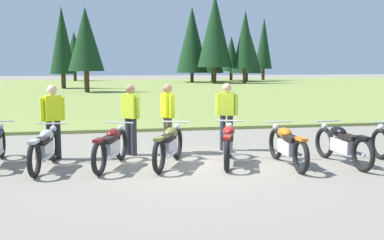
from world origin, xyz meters
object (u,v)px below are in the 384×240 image
Objects in this scene: motorcycle_black at (342,144)px; rider_near_row_end at (168,114)px; rider_with_back_turned at (227,112)px; rider_in_hivis_vest at (131,115)px; motorcycle_silver at (45,148)px; motorcycle_maroon at (111,146)px; motorcycle_red at (228,144)px; motorcycle_orange at (287,145)px; rider_checking_bike at (53,118)px; motorcycle_olive at (169,145)px.

motorcycle_black is 4.01m from rider_near_row_end.
rider_with_back_turned is 2.36m from rider_in_hivis_vest.
motorcycle_maroon is (1.33, -0.08, 0.00)m from motorcycle_silver.
motorcycle_red is 0.97× the size of motorcycle_orange.
motorcycle_maroon is 4.90m from motorcycle_black.
rider_in_hivis_vest is at bearing 68.47° from motorcycle_maroon.
motorcycle_maroon is at bearing -3.55° from motorcycle_silver.
motorcycle_orange is 1.26× the size of rider_near_row_end.
rider_near_row_end is at bearing 142.52° from motorcycle_orange.
rider_checking_bike is (-3.74, 1.12, 0.51)m from motorcycle_red.
rider_with_back_turned reaches higher than motorcycle_black.
motorcycle_silver is 2.53m from motorcycle_olive.
motorcycle_red is 1.24m from motorcycle_orange.
rider_in_hivis_vest reaches higher than motorcycle_red.
rider_with_back_turned reaches higher than motorcycle_silver.
motorcycle_red is 1.22× the size of rider_checking_bike.
motorcycle_olive is 2.49m from motorcycle_orange.
motorcycle_red is at bearing -3.04° from motorcycle_silver.
motorcycle_black is (2.38, -0.48, 0.00)m from motorcycle_red.
motorcycle_silver is 2.95m from rider_near_row_end.
rider_near_row_end is (2.67, 1.15, 0.51)m from motorcycle_silver.
motorcycle_maroon is at bearing 172.92° from motorcycle_black.
motorcycle_red is 2.45m from rider_in_hivis_vest.
rider_checking_bike reaches higher than motorcycle_black.
motorcycle_maroon is 1.20m from motorcycle_olive.
motorcycle_maroon is at bearing -154.66° from rider_with_back_turned.
motorcycle_olive is 0.97× the size of motorcycle_red.
motorcycle_black is 2.86m from rider_with_back_turned.
motorcycle_olive is 0.94× the size of motorcycle_orange.
motorcycle_orange is 2.95m from rider_near_row_end.
motorcycle_silver is at bearing -148.79° from rider_in_hivis_vest.
motorcycle_olive is 1.53m from rider_in_hivis_vest.
rider_near_row_end is at bearing 23.27° from motorcycle_silver.
motorcycle_orange is 2.11m from rider_with_back_turned.
rider_checking_bike is at bearing 156.51° from motorcycle_olive.
motorcycle_orange is at bearing -10.89° from motorcycle_olive.
rider_with_back_turned and rider_in_hivis_vest have the same top height.
rider_in_hivis_vest reaches higher than motorcycle_olive.
rider_near_row_end is at bearing 152.49° from motorcycle_black.
motorcycle_silver is 5.02m from motorcycle_orange.
motorcycle_olive is 3.70m from motorcycle_black.
rider_checking_bike reaches higher than motorcycle_maroon.
motorcycle_silver and motorcycle_red have the same top height.
rider_with_back_turned is (0.34, 1.45, 0.51)m from motorcycle_red.
motorcycle_maroon and motorcycle_olive have the same top height.
rider_with_back_turned is 4.09m from rider_checking_bike.
motorcycle_silver is 1.00× the size of motorcycle_black.
motorcycle_silver is at bearing -163.22° from rider_with_back_turned.
motorcycle_olive is at bearing 177.64° from motorcycle_red.
rider_near_row_end reaches higher than motorcycle_black.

